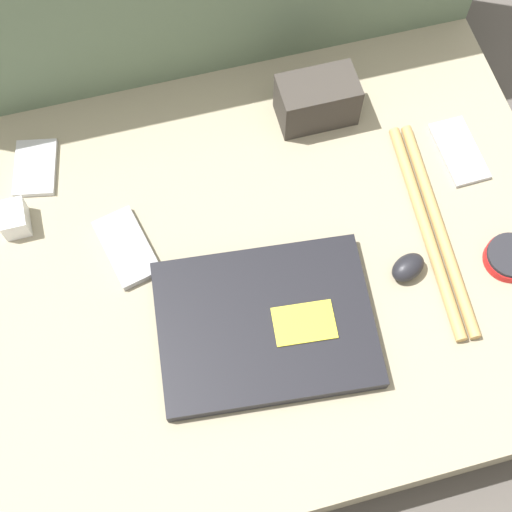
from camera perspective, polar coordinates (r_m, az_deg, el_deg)
The scene contains 11 objects.
ground_plane at distance 1.23m, azimuth 0.00°, elevation -2.85°, with size 8.00×8.00×0.00m, color #4C4742.
couch_seat at distance 1.17m, azimuth 0.00°, elevation -1.70°, with size 1.00×0.75×0.13m.
laptop at distance 1.06m, azimuth 0.78°, elevation -5.47°, with size 0.34×0.27×0.03m.
computer_mouse at distance 1.11m, azimuth 12.06°, elevation -0.89°, with size 0.07×0.06×0.03m.
speaker_puck at distance 1.17m, azimuth 19.63°, elevation -0.10°, with size 0.08×0.08×0.02m.
phone_silver at distance 1.13m, azimuth -10.30°, elevation 0.68°, with size 0.09×0.14×0.01m.
phone_black at distance 1.25m, azimuth 15.92°, elevation 8.06°, with size 0.07×0.13×0.01m.
phone_small at distance 1.24m, azimuth -17.24°, elevation 6.77°, with size 0.09×0.12×0.01m.
camera_pouch at distance 1.22m, azimuth 4.91°, elevation 12.33°, with size 0.13×0.08×0.08m.
charger_brick at distance 1.18m, azimuth -18.76°, elevation 2.84°, with size 0.04×0.05×0.04m.
drumstick_pair at distance 1.16m, azimuth 13.91°, elevation 2.26°, with size 0.06×0.38×0.02m.
Camera 1 is at (-0.11, -0.43, 1.14)m, focal length 50.00 mm.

